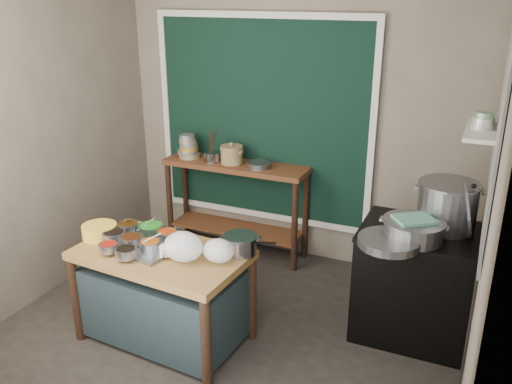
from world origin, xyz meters
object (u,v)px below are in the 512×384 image
at_px(stove_block, 418,285).
at_px(yellow_basin, 100,231).
at_px(ceramic_crock, 232,156).
at_px(stock_pot, 447,206).
at_px(prep_table, 164,296).
at_px(condiment_tray, 143,245).
at_px(saucepan, 240,244).
at_px(back_counter, 236,208).
at_px(utensil_cup, 212,157).
at_px(steamer, 413,230).

distance_m(stove_block, yellow_basin, 2.49).
distance_m(ceramic_crock, stock_pot, 2.14).
xyz_separation_m(prep_table, ceramic_crock, (-0.18, 1.56, 0.65)).
bearing_deg(condiment_tray, saucepan, 15.94).
xyz_separation_m(back_counter, utensil_cup, (-0.23, -0.05, 0.52)).
distance_m(back_counter, utensil_cup, 0.57).
xyz_separation_m(back_counter, stock_pot, (2.03, -0.62, 0.58)).
bearing_deg(stock_pot, condiment_tray, -154.88).
bearing_deg(ceramic_crock, back_counter, 28.10).
height_order(prep_table, stove_block, stove_block).
bearing_deg(steamer, saucepan, -158.13).
bearing_deg(back_counter, steamer, -26.41).
xyz_separation_m(stove_block, utensil_cup, (-2.13, 0.68, 0.57)).
xyz_separation_m(prep_table, steamer, (1.68, 0.67, 0.58)).
relative_size(back_counter, saucepan, 5.72).
bearing_deg(yellow_basin, prep_table, -1.83).
relative_size(saucepan, steamer, 0.57).
bearing_deg(saucepan, prep_table, 179.52).
relative_size(yellow_basin, ceramic_crock, 1.15).
distance_m(back_counter, saucepan, 1.57).
bearing_deg(saucepan, stove_block, 6.23).
bearing_deg(prep_table, condiment_tray, -178.60).
distance_m(back_counter, condiment_tray, 1.60).
xyz_separation_m(yellow_basin, stock_pot, (2.44, 0.95, 0.26)).
bearing_deg(prep_table, steamer, 26.08).
distance_m(saucepan, utensil_cup, 1.62).
relative_size(back_counter, condiment_tray, 2.67).
xyz_separation_m(stove_block, saucepan, (-1.21, -0.64, 0.39)).
xyz_separation_m(yellow_basin, ceramic_crock, (0.38, 1.54, 0.23)).
bearing_deg(yellow_basin, ceramic_crock, 76.10).
height_order(prep_table, stock_pot, stock_pot).
distance_m(prep_table, utensil_cup, 1.69).
bearing_deg(yellow_basin, steamer, 16.14).
bearing_deg(ceramic_crock, stock_pot, -16.21).
bearing_deg(ceramic_crock, prep_table, -83.33).
bearing_deg(back_counter, yellow_basin, -104.86).
bearing_deg(stock_pot, prep_table, -152.77).
height_order(stove_block, stock_pot, stock_pot).
height_order(condiment_tray, utensil_cup, utensil_cup).
relative_size(back_counter, yellow_basin, 5.45).
bearing_deg(stove_block, steamer, -109.73).
relative_size(stove_block, saucepan, 3.55).
bearing_deg(prep_table, saucepan, 25.63).
relative_size(prep_table, condiment_tray, 2.30).
bearing_deg(steamer, stock_pot, 57.27).
distance_m(utensil_cup, steamer, 2.23).
xyz_separation_m(stove_block, yellow_basin, (-2.31, -0.83, 0.38)).
distance_m(condiment_tray, yellow_basin, 0.40).
distance_m(back_counter, stove_block, 2.04).
height_order(yellow_basin, ceramic_crock, ceramic_crock).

